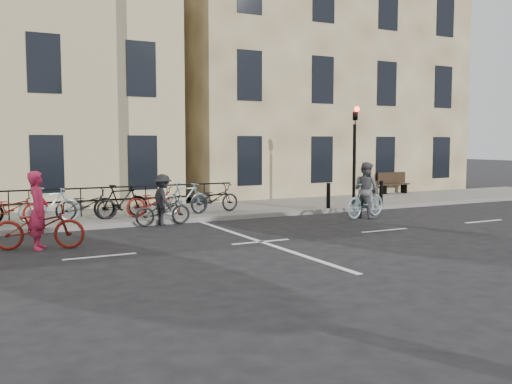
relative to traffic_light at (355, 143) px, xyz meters
name	(u,v)px	position (x,y,z in m)	size (l,w,h in m)	color
ground	(261,242)	(-6.20, -4.34, -2.45)	(120.00, 120.00, 0.00)	black
sidewalk	(58,220)	(-10.20, 1.66, -2.38)	(46.00, 4.00, 0.15)	slate
building_east	(296,71)	(2.80, 8.66, 3.70)	(14.00, 10.00, 12.00)	#957D5A
traffic_light	(355,143)	(0.00, 0.00, 0.00)	(0.18, 0.30, 3.90)	black
bollard_east	(328,196)	(-1.20, -0.09, -1.85)	(0.14, 0.14, 0.90)	black
bollard_west	(381,193)	(1.20, -0.09, -1.85)	(0.14, 0.14, 0.90)	black
bench	(393,182)	(4.80, 3.39, -1.78)	(1.60, 0.41, 0.97)	black
parked_bikes	(86,204)	(-9.50, 0.70, -1.81)	(10.40, 1.23, 1.05)	black
cyclist_pink	(39,222)	(-11.27, -2.80, -1.81)	(2.19, 1.29, 1.84)	maroon
cyclist_grey	(366,195)	(-0.98, -1.92, -1.71)	(1.99, 1.05, 1.85)	#7B9AA1
cyclist_dark	(163,205)	(-7.47, -0.44, -1.84)	(1.78, 1.04, 1.55)	black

